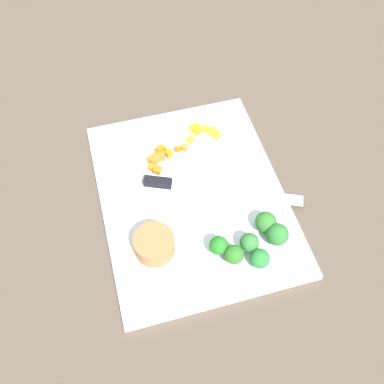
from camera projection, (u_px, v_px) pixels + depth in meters
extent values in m
plane|color=brown|center=(192.00, 198.00, 0.88)|extent=(4.00, 4.00, 0.00)
cube|color=white|center=(192.00, 196.00, 0.88)|extent=(0.47, 0.36, 0.01)
cylinder|color=olive|center=(154.00, 245.00, 0.79)|extent=(0.08, 0.08, 0.04)
cube|color=silver|center=(259.00, 196.00, 0.87)|extent=(0.09, 0.17, 0.00)
cube|color=black|center=(158.00, 182.00, 0.88)|extent=(0.04, 0.06, 0.02)
cube|color=orange|center=(154.00, 160.00, 0.91)|extent=(0.03, 0.03, 0.02)
cube|color=orange|center=(157.00, 170.00, 0.90)|extent=(0.02, 0.02, 0.01)
cube|color=orange|center=(169.00, 154.00, 0.92)|extent=(0.02, 0.02, 0.01)
cube|color=orange|center=(161.00, 156.00, 0.92)|extent=(0.02, 0.02, 0.01)
cube|color=orange|center=(185.00, 148.00, 0.93)|extent=(0.02, 0.02, 0.01)
cube|color=orange|center=(177.00, 149.00, 0.93)|extent=(0.01, 0.01, 0.01)
cube|color=orange|center=(161.00, 150.00, 0.93)|extent=(0.02, 0.02, 0.02)
cube|color=orange|center=(152.00, 167.00, 0.90)|extent=(0.02, 0.01, 0.01)
cube|color=yellow|center=(217.00, 135.00, 0.95)|extent=(0.02, 0.02, 0.01)
cube|color=yellow|center=(212.00, 131.00, 0.96)|extent=(0.02, 0.02, 0.01)
cube|color=yellow|center=(197.00, 130.00, 0.96)|extent=(0.03, 0.03, 0.02)
cube|color=yellow|center=(205.00, 129.00, 0.96)|extent=(0.02, 0.02, 0.01)
cube|color=yellow|center=(191.00, 140.00, 0.95)|extent=(0.02, 0.02, 0.01)
cylinder|color=#90B96C|center=(259.00, 262.00, 0.79)|extent=(0.01, 0.01, 0.01)
sphere|color=#297734|center=(260.00, 259.00, 0.78)|extent=(0.04, 0.04, 0.04)
cylinder|color=#8CBD68|center=(265.00, 226.00, 0.83)|extent=(0.01, 0.01, 0.01)
sphere|color=#306F2A|center=(266.00, 222.00, 0.81)|extent=(0.04, 0.04, 0.04)
cylinder|color=#93BD57|center=(276.00, 239.00, 0.81)|extent=(0.01, 0.01, 0.01)
sphere|color=#2B702D|center=(277.00, 234.00, 0.80)|extent=(0.04, 0.04, 0.04)
cylinder|color=#8CBF57|center=(233.00, 259.00, 0.79)|extent=(0.01, 0.01, 0.02)
sphere|color=#2B6E23|center=(234.00, 255.00, 0.77)|extent=(0.04, 0.04, 0.04)
cylinder|color=#88B065|center=(218.00, 250.00, 0.80)|extent=(0.01, 0.01, 0.02)
sphere|color=#247222|center=(219.00, 246.00, 0.78)|extent=(0.04, 0.04, 0.04)
cylinder|color=#8EC166|center=(248.00, 247.00, 0.80)|extent=(0.01, 0.01, 0.02)
sphere|color=#317034|center=(249.00, 242.00, 0.79)|extent=(0.04, 0.04, 0.04)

